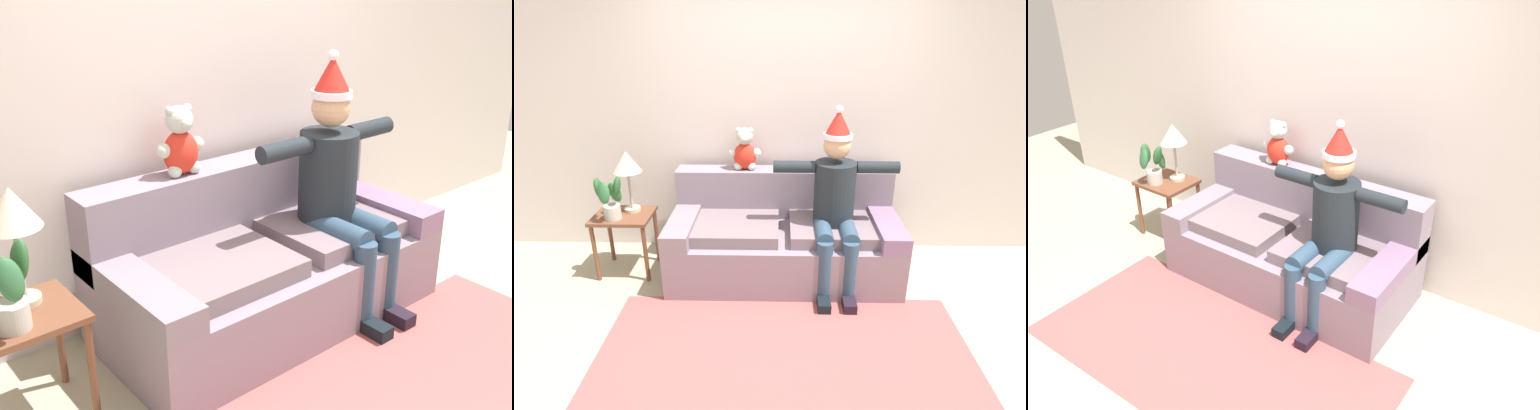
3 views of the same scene
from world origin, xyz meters
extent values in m
plane|color=#A7A285|center=(0.00, 0.00, 0.00)|extent=(10.00, 10.00, 0.00)
cube|color=beige|center=(0.00, 1.55, 1.35)|extent=(7.00, 0.10, 2.70)
cube|color=gray|center=(0.00, 0.96, 0.21)|extent=(1.95, 0.92, 0.43)
cube|color=gray|center=(0.00, 1.30, 0.65)|extent=(1.95, 0.24, 0.44)
cube|color=gray|center=(-0.86, 0.96, 0.50)|extent=(0.22, 0.92, 0.14)
cube|color=slate|center=(0.86, 0.96, 0.50)|extent=(0.22, 0.92, 0.14)
cube|color=slate|center=(-0.44, 0.91, 0.48)|extent=(0.78, 0.64, 0.10)
cube|color=slate|center=(0.44, 0.91, 0.48)|extent=(0.78, 0.64, 0.10)
cylinder|color=#1F262C|center=(0.41, 0.94, 0.79)|extent=(0.34, 0.34, 0.52)
sphere|color=tan|center=(0.41, 0.94, 1.19)|extent=(0.22, 0.22, 0.22)
cylinder|color=white|center=(0.41, 0.94, 1.27)|extent=(0.23, 0.23, 0.04)
cone|color=red|center=(0.41, 0.94, 1.38)|extent=(0.21, 0.21, 0.20)
sphere|color=white|center=(0.41, 0.94, 1.48)|extent=(0.06, 0.06, 0.06)
cylinder|color=#304961|center=(0.31, 0.74, 0.53)|extent=(0.14, 0.40, 0.14)
cylinder|color=#304961|center=(0.31, 0.54, 0.26)|extent=(0.13, 0.13, 0.53)
cube|color=black|center=(0.31, 0.46, 0.04)|extent=(0.10, 0.24, 0.08)
cylinder|color=#304961|center=(0.51, 0.74, 0.53)|extent=(0.14, 0.40, 0.14)
cylinder|color=#304961|center=(0.51, 0.54, 0.26)|extent=(0.13, 0.13, 0.53)
cube|color=black|center=(0.51, 0.46, 0.04)|extent=(0.10, 0.24, 0.08)
cylinder|color=#1F262C|center=(0.07, 0.94, 1.01)|extent=(0.34, 0.10, 0.10)
cylinder|color=#1F262C|center=(0.75, 0.94, 1.01)|extent=(0.34, 0.10, 0.10)
ellipsoid|color=red|center=(-0.36, 1.30, 0.99)|extent=(0.20, 0.16, 0.24)
sphere|color=beige|center=(-0.36, 1.30, 1.17)|extent=(0.15, 0.15, 0.15)
sphere|color=beige|center=(-0.36, 1.24, 1.16)|extent=(0.07, 0.07, 0.07)
sphere|color=beige|center=(-0.41, 1.30, 1.22)|extent=(0.05, 0.05, 0.05)
sphere|color=beige|center=(-0.30, 1.30, 1.22)|extent=(0.05, 0.05, 0.05)
sphere|color=beige|center=(-0.46, 1.30, 1.02)|extent=(0.08, 0.08, 0.08)
sphere|color=beige|center=(-0.42, 1.27, 0.91)|extent=(0.08, 0.08, 0.08)
sphere|color=beige|center=(-0.25, 1.30, 1.02)|extent=(0.08, 0.08, 0.08)
sphere|color=beige|center=(-0.30, 1.27, 0.91)|extent=(0.08, 0.08, 0.08)
cube|color=brown|center=(-1.40, 0.98, 0.54)|extent=(0.50, 0.42, 0.03)
cylinder|color=brown|center=(-1.18, 0.80, 0.26)|extent=(0.04, 0.04, 0.52)
cylinder|color=brown|center=(-1.18, 1.16, 0.26)|extent=(0.04, 0.04, 0.52)
cylinder|color=#BAB997|center=(-1.34, 1.06, 0.57)|extent=(0.14, 0.14, 0.03)
cylinder|color=#AFA999|center=(-1.34, 1.06, 0.75)|extent=(0.02, 0.02, 0.33)
cone|color=beige|center=(-1.34, 1.06, 1.00)|extent=(0.24, 0.24, 0.18)
cylinder|color=#B4B1AA|center=(-1.45, 0.89, 0.61)|extent=(0.14, 0.14, 0.12)
ellipsoid|color=#265429|center=(-1.39, 0.90, 0.84)|extent=(0.11, 0.13, 0.20)
ellipsoid|color=#2B5E2E|center=(-1.44, 0.97, 0.76)|extent=(0.15, 0.07, 0.20)
ellipsoid|color=#2C5D35|center=(-1.46, 0.80, 0.82)|extent=(0.12, 0.12, 0.20)
cube|color=#AA504F|center=(0.00, -0.05, 0.00)|extent=(2.56, 1.20, 0.01)
camera|label=1|loc=(-2.06, -1.39, 1.96)|focal=43.15mm
camera|label=2|loc=(-0.05, -2.40, 2.06)|focal=30.07mm
camera|label=3|loc=(1.99, -1.96, 2.61)|focal=36.35mm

